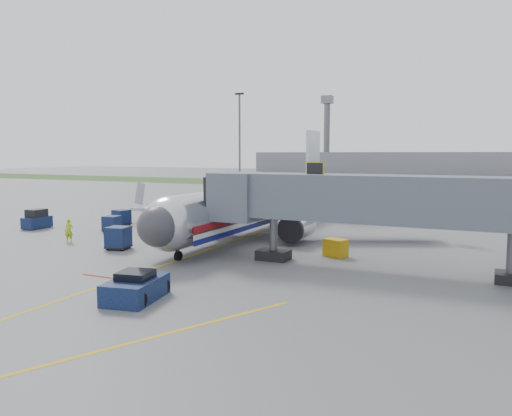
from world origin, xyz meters
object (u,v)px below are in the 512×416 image
at_px(pushback_tug, 136,288).
at_px(baggage_tug, 37,220).
at_px(airliner, 258,205).
at_px(ramp_worker, 69,231).
at_px(belt_loader, 174,224).

distance_m(pushback_tug, baggage_tug, 29.16).
height_order(airliner, pushback_tug, airliner).
height_order(pushback_tug, ramp_worker, ramp_worker).
bearing_deg(baggage_tug, ramp_worker, -26.57).
distance_m(belt_loader, ramp_worker, 10.39).
bearing_deg(belt_loader, ramp_worker, -112.36).
bearing_deg(ramp_worker, pushback_tug, -58.09).
bearing_deg(baggage_tug, belt_loader, 21.87).
distance_m(baggage_tug, belt_loader, 13.85).
bearing_deg(airliner, belt_loader, -169.26).
bearing_deg(pushback_tug, airliner, 98.85).
bearing_deg(ramp_worker, airliner, 18.73).
bearing_deg(pushback_tug, ramp_worker, 145.29).
height_order(airliner, belt_loader, airliner).
height_order(pushback_tug, baggage_tug, baggage_tug).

